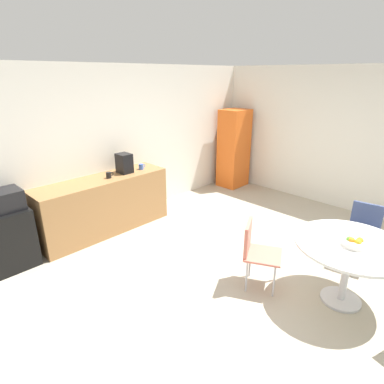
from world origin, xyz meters
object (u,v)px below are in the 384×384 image
round_table (350,253)px  chair_coral (255,247)px  fruit_bowl (355,243)px  chair_navy (364,227)px  mug_white (109,175)px  mini_fridge (10,238)px  microwave (1,201)px  coffee_maker (124,163)px  mug_green (141,167)px  locker_cabinet (234,149)px

round_table → chair_coral: chair_coral is taller
round_table → fruit_bowl: bearing=-143.4°
chair_navy → mug_white: size_ratio=6.43×
mini_fridge → microwave: bearing=0.0°
microwave → round_table: microwave is taller
chair_coral → mug_white: 2.56m
microwave → coffee_maker: size_ratio=1.50×
mug_green → chair_coral: bearing=-95.9°
mini_fridge → mug_white: 1.62m
locker_cabinet → fruit_bowl: size_ratio=6.97×
locker_cabinet → chair_coral: 3.73m
chair_coral → mug_white: size_ratio=6.43×
mini_fridge → locker_cabinet: locker_cabinet is taller
chair_coral → chair_navy: bearing=-27.1°
chair_navy → locker_cabinet: bearing=67.5°
locker_cabinet → mug_white: 3.18m
mug_white → coffee_maker: (0.34, 0.06, 0.11)m
chair_navy → mug_white: (-1.84, 3.24, 0.43)m
fruit_bowl → coffee_maker: 3.53m
mini_fridge → locker_cabinet: 4.72m
mini_fridge → mug_white: (1.52, -0.06, 0.55)m
locker_cabinet → mug_green: 2.53m
locker_cabinet → chair_coral: bearing=-138.5°
mini_fridge → locker_cabinet: bearing=-1.2°
fruit_bowl → round_table: bearing=36.6°
microwave → fruit_bowl: microwave is taller
fruit_bowl → coffee_maker: coffee_maker is taller
mini_fridge → mug_green: mug_green is taller
round_table → fruit_bowl: fruit_bowl is taller
mug_green → coffee_maker: (-0.31, 0.04, 0.11)m
locker_cabinet → mug_white: (-3.17, 0.04, 0.09)m
locker_cabinet → round_table: bearing=-124.7°
chair_coral → fruit_bowl: (0.41, -0.93, 0.27)m
locker_cabinet → fruit_bowl: bearing=-125.0°
locker_cabinet → chair_navy: locker_cabinet is taller
locker_cabinet → mug_white: locker_cabinet is taller
mini_fridge → coffee_maker: (1.86, 0.00, 0.66)m
chair_navy → microwave: bearing=135.5°
coffee_maker → microwave: bearing=180.0°
microwave → mug_green: 2.17m
mug_white → coffee_maker: size_ratio=0.40×
mini_fridge → mug_green: bearing=-1.1°
microwave → mug_white: 1.52m
microwave → chair_navy: bearing=-44.5°
fruit_bowl → coffee_maker: bearing=97.4°
round_table → mug_white: size_ratio=9.14×
chair_coral → mug_green: size_ratio=6.43×
mug_green → coffee_maker: 0.33m
fruit_bowl → locker_cabinet: bearing=55.0°
microwave → mug_green: bearing=-1.1°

